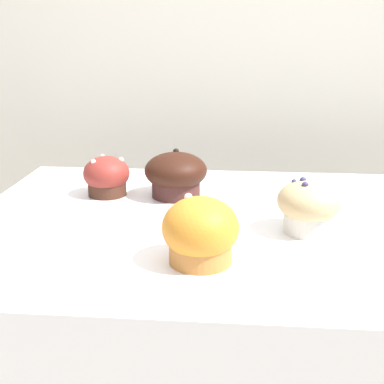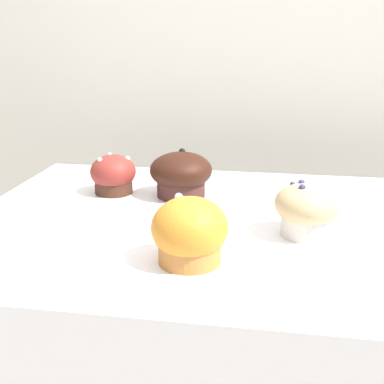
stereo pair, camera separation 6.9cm
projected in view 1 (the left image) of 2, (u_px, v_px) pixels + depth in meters
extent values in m
cube|color=beige|center=(256.00, 157.00, 1.46)|extent=(3.20, 0.10, 1.80)
cylinder|color=#462420|center=(176.00, 183.00, 1.01)|extent=(0.09, 0.09, 0.05)
ellipsoid|color=black|center=(176.00, 171.00, 1.00)|extent=(0.12, 0.12, 0.07)
sphere|color=black|center=(176.00, 152.00, 1.01)|extent=(0.01, 0.01, 0.01)
cylinder|color=#C67B38|center=(200.00, 245.00, 0.72)|extent=(0.09, 0.09, 0.05)
ellipsoid|color=orange|center=(200.00, 228.00, 0.72)|extent=(0.10, 0.10, 0.08)
sphere|color=white|center=(188.00, 197.00, 0.72)|extent=(0.01, 0.01, 0.01)
cylinder|color=#45261A|center=(107.00, 184.00, 1.02)|extent=(0.07, 0.07, 0.04)
ellipsoid|color=maroon|center=(106.00, 173.00, 1.01)|extent=(0.09, 0.09, 0.07)
sphere|color=white|center=(93.00, 162.00, 0.99)|extent=(0.01, 0.01, 0.01)
sphere|color=white|center=(102.00, 156.00, 1.01)|extent=(0.01, 0.01, 0.01)
sphere|color=white|center=(121.00, 160.00, 1.01)|extent=(0.01, 0.01, 0.01)
cylinder|color=silver|center=(308.00, 217.00, 0.83)|extent=(0.08, 0.08, 0.05)
ellipsoid|color=tan|center=(309.00, 201.00, 0.82)|extent=(0.10, 0.10, 0.06)
sphere|color=navy|center=(303.00, 180.00, 0.82)|extent=(0.01, 0.01, 0.01)
sphere|color=navy|center=(305.00, 185.00, 0.80)|extent=(0.01, 0.01, 0.01)
sphere|color=navy|center=(294.00, 182.00, 0.83)|extent=(0.01, 0.01, 0.01)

